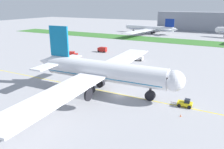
# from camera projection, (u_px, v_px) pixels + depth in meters

# --- Properties ---
(ground_plane) EXTENTS (600.00, 600.00, 0.00)m
(ground_plane) POSITION_uv_depth(u_px,v_px,m) (119.00, 96.00, 66.29)
(ground_plane) COLOR #9E9EA3
(ground_plane) RESTS_ON ground
(apron_taxi_line) EXTENTS (280.00, 0.36, 0.01)m
(apron_taxi_line) POSITION_uv_depth(u_px,v_px,m) (120.00, 94.00, 67.27)
(apron_taxi_line) COLOR yellow
(apron_taxi_line) RESTS_ON ground
(grass_median_strip) EXTENTS (320.00, 24.00, 0.10)m
(grass_median_strip) POSITION_uv_depth(u_px,v_px,m) (188.00, 42.00, 158.29)
(grass_median_strip) COLOR #38722D
(grass_median_strip) RESTS_ON ground
(airliner_foreground) EXTENTS (48.52, 74.66, 19.25)m
(airliner_foreground) POSITION_uv_depth(u_px,v_px,m) (102.00, 71.00, 67.41)
(airliner_foreground) COLOR white
(airliner_foreground) RESTS_ON ground
(pushback_tug) EXTENTS (5.56, 2.48, 2.18)m
(pushback_tug) POSITION_uv_depth(u_px,v_px,m) (185.00, 103.00, 58.96)
(pushback_tug) COLOR yellow
(pushback_tug) RESTS_ON ground
(ground_crew_wingwalker_port) EXTENTS (0.47, 0.51, 1.72)m
(ground_crew_wingwalker_port) POSITION_uv_depth(u_px,v_px,m) (46.00, 100.00, 60.75)
(ground_crew_wingwalker_port) COLOR black
(ground_crew_wingwalker_port) RESTS_ON ground
(traffic_cone_near_nose) EXTENTS (0.36, 0.36, 0.58)m
(traffic_cone_near_nose) POSITION_uv_depth(u_px,v_px,m) (181.00, 115.00, 54.10)
(traffic_cone_near_nose) COLOR #F2590C
(traffic_cone_near_nose) RESTS_ON ground
(service_truck_baggage_loader) EXTENTS (5.51, 2.61, 2.64)m
(service_truck_baggage_loader) POSITION_uv_depth(u_px,v_px,m) (137.00, 57.00, 106.90)
(service_truck_baggage_loader) COLOR white
(service_truck_baggage_loader) RESTS_ON ground
(service_truck_fuel_bowser) EXTENTS (6.51, 4.72, 3.10)m
(service_truck_fuel_bowser) POSITION_uv_depth(u_px,v_px,m) (71.00, 55.00, 111.95)
(service_truck_fuel_bowser) COLOR #B21E19
(service_truck_fuel_bowser) RESTS_ON ground
(service_truck_catering_van) EXTENTS (5.14, 2.45, 2.80)m
(service_truck_catering_van) POSITION_uv_depth(u_px,v_px,m) (102.00, 49.00, 124.99)
(service_truck_catering_van) COLOR #B21E19
(service_truck_catering_van) RESTS_ON ground
(parked_airliner_far_left) EXTENTS (51.08, 83.91, 13.58)m
(parked_airliner_far_left) POSITION_uv_depth(u_px,v_px,m) (151.00, 28.00, 201.13)
(parked_airliner_far_left) COLOR white
(parked_airliner_far_left) RESTS_ON ground
(terminal_building) EXTENTS (121.20, 20.00, 18.00)m
(terminal_building) POSITION_uv_depth(u_px,v_px,m) (224.00, 22.00, 209.52)
(terminal_building) COLOR gray
(terminal_building) RESTS_ON ground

